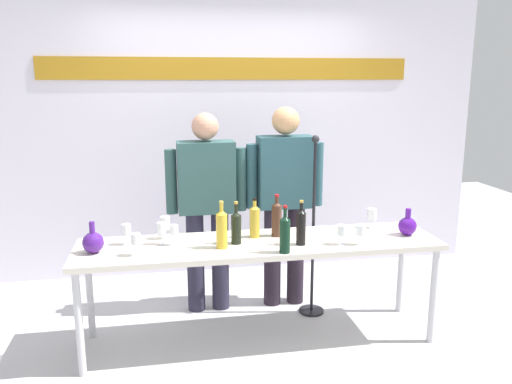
{
  "coord_description": "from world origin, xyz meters",
  "views": [
    {
      "loc": [
        -0.64,
        -3.39,
        1.87
      ],
      "look_at": [
        0.0,
        0.15,
        1.07
      ],
      "focal_mm": 36.33,
      "sensor_mm": 36.0,
      "label": 1
    }
  ],
  "objects": [
    {
      "name": "ground_plane",
      "position": [
        0.0,
        0.0,
        0.0
      ],
      "size": [
        10.0,
        10.0,
        0.0
      ],
      "primitive_type": "plane",
      "color": "#BABABD"
    },
    {
      "name": "microphone_stand",
      "position": [
        0.5,
        0.36,
        0.48
      ],
      "size": [
        0.2,
        0.2,
        1.44
      ],
      "color": "black",
      "rests_on": "ground"
    },
    {
      "name": "wine_glass_right_1",
      "position": [
        0.9,
        0.19,
        0.85
      ],
      "size": [
        0.07,
        0.07,
        0.15
      ],
      "color": "white",
      "rests_on": "display_table"
    },
    {
      "name": "wine_glass_left_2",
      "position": [
        -0.91,
        0.1,
        0.84
      ],
      "size": [
        0.06,
        0.06,
        0.15
      ],
      "color": "white",
      "rests_on": "display_table"
    },
    {
      "name": "decanter_blue_left",
      "position": [
        -1.11,
        -0.03,
        0.82
      ],
      "size": [
        0.14,
        0.14,
        0.21
      ],
      "color": "#4B1C82",
      "rests_on": "display_table"
    },
    {
      "name": "wine_glass_right_2",
      "position": [
        0.54,
        -0.16,
        0.84
      ],
      "size": [
        0.07,
        0.07,
        0.14
      ],
      "color": "white",
      "rests_on": "display_table"
    },
    {
      "name": "back_wall",
      "position": [
        0.0,
        1.51,
        1.5
      ],
      "size": [
        4.88,
        0.11,
        3.0
      ],
      "color": "silver",
      "rests_on": "ground"
    },
    {
      "name": "display_table",
      "position": [
        0.0,
        0.0,
        0.69
      ],
      "size": [
        2.53,
        0.61,
        0.74
      ],
      "color": "beige",
      "rests_on": "ground"
    },
    {
      "name": "presenter_right",
      "position": [
        0.32,
        0.59,
        0.95
      ],
      "size": [
        0.63,
        0.22,
        1.64
      ],
      "color": "#251C28",
      "rests_on": "ground"
    },
    {
      "name": "wine_glass_left_4",
      "position": [
        -0.59,
        0.03,
        0.85
      ],
      "size": [
        0.06,
        0.06,
        0.14
      ],
      "color": "white",
      "rests_on": "display_table"
    },
    {
      "name": "wine_glass_left_1",
      "position": [
        -0.67,
        0.07,
        0.85
      ],
      "size": [
        0.06,
        0.06,
        0.15
      ],
      "color": "white",
      "rests_on": "display_table"
    },
    {
      "name": "wine_bottle_0",
      "position": [
        0.27,
        -0.11,
        0.88
      ],
      "size": [
        0.07,
        0.07,
        0.31
      ],
      "color": "black",
      "rests_on": "display_table"
    },
    {
      "name": "wine_bottle_2",
      "position": [
        -0.17,
        -0.01,
        0.87
      ],
      "size": [
        0.07,
        0.07,
        0.3
      ],
      "color": "black",
      "rests_on": "display_table"
    },
    {
      "name": "wine_bottle_1",
      "position": [
        -0.28,
        -0.08,
        0.88
      ],
      "size": [
        0.08,
        0.08,
        0.32
      ],
      "color": "gold",
      "rests_on": "display_table"
    },
    {
      "name": "decanter_blue_right",
      "position": [
        1.09,
        -0.03,
        0.81
      ],
      "size": [
        0.13,
        0.13,
        0.2
      ],
      "color": "#511595",
      "rests_on": "display_table"
    },
    {
      "name": "wine_bottle_5",
      "position": [
        -0.02,
        0.12,
        0.87
      ],
      "size": [
        0.07,
        0.07,
        0.29
      ],
      "color": "gold",
      "rests_on": "display_table"
    },
    {
      "name": "presenter_left",
      "position": [
        -0.32,
        0.59,
        0.92
      ],
      "size": [
        0.63,
        0.22,
        1.6
      ],
      "color": "#29263A",
      "rests_on": "ground"
    },
    {
      "name": "wine_bottle_3",
      "position": [
        0.12,
        -0.25,
        0.88
      ],
      "size": [
        0.07,
        0.07,
        0.32
      ],
      "color": "black",
      "rests_on": "display_table"
    },
    {
      "name": "wine_glass_left_3",
      "position": [
        -0.65,
        0.19,
        0.86
      ],
      "size": [
        0.07,
        0.07,
        0.16
      ],
      "color": "white",
      "rests_on": "display_table"
    },
    {
      "name": "wine_bottle_4",
      "position": [
        0.14,
        0.11,
        0.88
      ],
      "size": [
        0.07,
        0.07,
        0.31
      ],
      "color": "#492B1D",
      "rests_on": "display_table"
    },
    {
      "name": "wine_glass_right_0",
      "position": [
        0.66,
        -0.18,
        0.84
      ],
      "size": [
        0.07,
        0.07,
        0.14
      ],
      "color": "white",
      "rests_on": "display_table"
    },
    {
      "name": "wine_glass_left_0",
      "position": [
        -0.84,
        -0.14,
        0.85
      ],
      "size": [
        0.06,
        0.06,
        0.15
      ],
      "color": "white",
      "rests_on": "display_table"
    }
  ]
}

